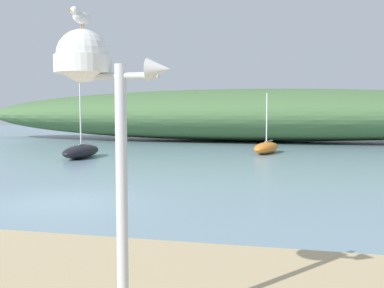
{
  "coord_description": "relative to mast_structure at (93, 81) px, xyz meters",
  "views": [
    {
      "loc": [
        6.15,
        -10.93,
        2.58
      ],
      "look_at": [
        2.7,
        4.88,
        1.35
      ],
      "focal_mm": 39.74,
      "sensor_mm": 36.0,
      "label": 1
    }
  ],
  "objects": [
    {
      "name": "distant_hill",
      "position": [
        -1.3,
        33.89,
        -0.61
      ],
      "size": [
        50.63,
        11.75,
        4.58
      ],
      "primitive_type": "ellipsoid",
      "color": "#476B3D",
      "rests_on": "ground"
    },
    {
      "name": "seagull_on_radar",
      "position": [
        -0.11,
        -0.01,
        0.65
      ],
      "size": [
        0.19,
        0.28,
        0.21
      ],
      "color": "orange",
      "rests_on": "mast_structure"
    },
    {
      "name": "sailboat_near_shore",
      "position": [
        0.85,
        22.52,
        -2.53
      ],
      "size": [
        1.96,
        3.6,
        3.71
      ],
      "color": "orange",
      "rests_on": "ground"
    },
    {
      "name": "ground_plane",
      "position": [
        -4.22,
        6.87,
        -2.9
      ],
      "size": [
        120.0,
        120.0,
        0.0
      ],
      "primitive_type": "plane",
      "color": "#7A99A8"
    },
    {
      "name": "mast_structure",
      "position": [
        0.0,
        0.0,
        0.0
      ],
      "size": [
        1.22,
        0.59,
        3.22
      ],
      "color": "silver",
      "rests_on": "beach_sand"
    },
    {
      "name": "sailboat_by_sandbar",
      "position": [
        -9.14,
        17.65,
        -2.52
      ],
      "size": [
        1.37,
        3.56,
        4.14
      ],
      "color": "black",
      "rests_on": "ground"
    }
  ]
}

